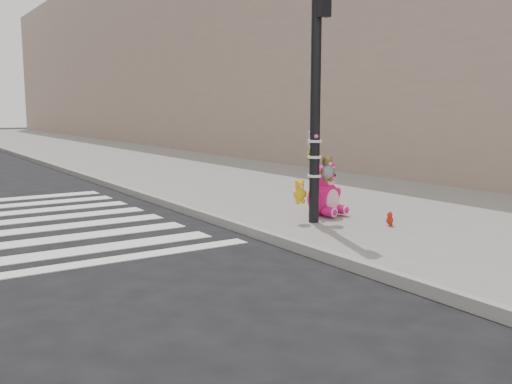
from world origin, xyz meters
TOP-DOWN VIEW (x-y plane):
  - ground at (0.00, 0.00)m, footprint 120.00×120.00m
  - sidewalk_near at (5.00, 10.00)m, footprint 7.00×80.00m
  - curb_edge at (1.55, 10.00)m, footprint 0.12×80.00m
  - bld_near at (10.50, 20.00)m, footprint 5.00×60.00m
  - signal_pole at (2.62, 1.82)m, footprint 0.69×0.50m
  - pink_bunny at (3.13, 2.17)m, footprint 0.68×0.76m
  - red_teddy at (3.40, 0.92)m, footprint 0.18×0.15m

SIDE VIEW (x-z plane):
  - ground at x=0.00m, z-range 0.00..0.00m
  - sidewalk_near at x=5.00m, z-range 0.00..0.14m
  - curb_edge at x=1.55m, z-range -0.01..0.15m
  - red_teddy at x=3.40m, z-range 0.14..0.36m
  - pink_bunny at x=3.13m, z-range 0.06..0.97m
  - signal_pole at x=2.62m, z-range -0.24..3.76m
  - bld_near at x=10.50m, z-range 0.00..10.00m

